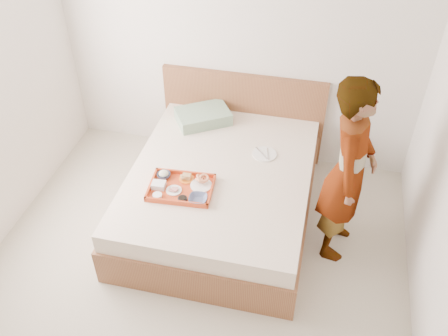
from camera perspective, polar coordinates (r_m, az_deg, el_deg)
name	(u,v)px	position (r m, az deg, el deg)	size (l,w,h in m)	color
ground	(184,299)	(4.05, -4.71, -14.94)	(3.50, 4.00, 0.01)	#BEB4A1
wall_back	(238,38)	(4.71, 1.68, 14.80)	(3.50, 0.01, 2.60)	silver
bed	(221,193)	(4.47, -0.33, -2.89)	(1.65, 2.00, 0.53)	brown
headboard	(243,115)	(5.08, 2.20, 6.13)	(1.65, 0.06, 0.95)	brown
pillow	(203,116)	(4.86, -2.44, 6.02)	(0.50, 0.34, 0.12)	gray
tray	(181,188)	(4.11, -5.00, -2.28)	(0.53, 0.39, 0.05)	#B4451B
prawn_plate	(201,185)	(4.12, -2.66, -2.02)	(0.18, 0.18, 0.01)	white
navy_bowl_big	(198,199)	(3.98, -3.03, -3.60)	(0.15, 0.15, 0.04)	#122041
sauce_dish	(182,199)	(3.99, -4.84, -3.62)	(0.08, 0.08, 0.03)	black
meat_plate	(174,190)	(4.09, -5.84, -2.60)	(0.13, 0.13, 0.01)	white
bread_plate	(187,179)	(4.19, -4.37, -1.26)	(0.13, 0.13, 0.01)	orange
salad_bowl	(164,175)	(4.23, -7.00, -0.84)	(0.12, 0.12, 0.04)	#122041
plastic_tub	(159,185)	(4.13, -7.60, -1.97)	(0.11, 0.09, 0.05)	silver
cheese_round	(157,196)	(4.05, -7.74, -3.20)	(0.08, 0.08, 0.03)	white
dinner_plate	(265,154)	(4.48, 4.72, 1.62)	(0.22, 0.22, 0.01)	white
person	(348,172)	(3.95, 14.25, -0.42)	(0.60, 0.40, 1.65)	white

